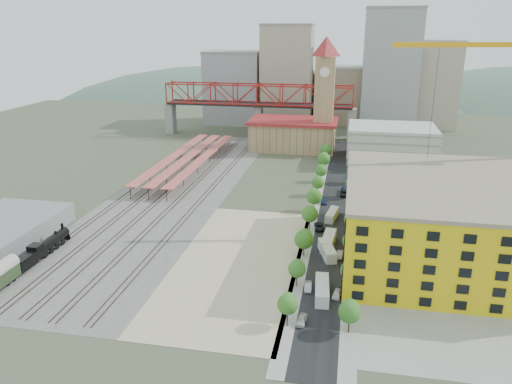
% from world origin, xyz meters
% --- Properties ---
extents(ground, '(400.00, 400.00, 0.00)m').
position_xyz_m(ground, '(0.00, 0.00, 0.00)').
color(ground, '#474C38').
rests_on(ground, ground).
extents(ballast_strip, '(36.00, 165.00, 0.06)m').
position_xyz_m(ballast_strip, '(-36.00, 17.50, 0.03)').
color(ballast_strip, '#605E59').
rests_on(ballast_strip, ground).
extents(dirt_lot, '(28.00, 67.00, 0.06)m').
position_xyz_m(dirt_lot, '(-4.00, -31.50, 0.03)').
color(dirt_lot, tan).
rests_on(dirt_lot, ground).
extents(street_asphalt, '(12.00, 170.00, 0.06)m').
position_xyz_m(street_asphalt, '(16.00, 15.00, 0.03)').
color(street_asphalt, black).
rests_on(street_asphalt, ground).
extents(sidewalk_west, '(3.00, 170.00, 0.04)m').
position_xyz_m(sidewalk_west, '(10.50, 15.00, 0.02)').
color(sidewalk_west, gray).
rests_on(sidewalk_west, ground).
extents(sidewalk_east, '(3.00, 170.00, 0.04)m').
position_xyz_m(sidewalk_east, '(21.50, 15.00, 0.02)').
color(sidewalk_east, gray).
rests_on(sidewalk_east, ground).
extents(construction_pad, '(50.00, 90.00, 0.06)m').
position_xyz_m(construction_pad, '(45.00, -20.00, 0.03)').
color(construction_pad, gray).
rests_on(construction_pad, ground).
extents(rail_tracks, '(26.56, 160.00, 0.18)m').
position_xyz_m(rail_tracks, '(-37.80, 17.50, 0.15)').
color(rail_tracks, '#382B23').
rests_on(rail_tracks, ground).
extents(platform_canopies, '(16.00, 80.00, 4.12)m').
position_xyz_m(platform_canopies, '(-41.00, 45.00, 3.99)').
color(platform_canopies, '#BB6048').
rests_on(platform_canopies, ground).
extents(station_hall, '(38.00, 24.00, 13.10)m').
position_xyz_m(station_hall, '(-5.00, 82.00, 6.67)').
color(station_hall, tan).
rests_on(station_hall, ground).
extents(clock_tower, '(12.00, 12.00, 52.00)m').
position_xyz_m(clock_tower, '(8.00, 79.99, 28.70)').
color(clock_tower, tan).
rests_on(clock_tower, ground).
extents(parking_garage, '(34.00, 26.00, 14.00)m').
position_xyz_m(parking_garage, '(36.00, 70.00, 7.00)').
color(parking_garage, silver).
rests_on(parking_garage, ground).
extents(truss_bridge, '(94.00, 9.60, 25.60)m').
position_xyz_m(truss_bridge, '(-25.00, 105.00, 18.86)').
color(truss_bridge, gray).
rests_on(truss_bridge, ground).
extents(construction_building, '(44.60, 50.60, 18.80)m').
position_xyz_m(construction_building, '(42.00, -20.00, 9.41)').
color(construction_building, yellow).
rests_on(construction_building, ground).
extents(warehouse, '(22.00, 32.00, 5.00)m').
position_xyz_m(warehouse, '(-66.00, -30.00, 2.50)').
color(warehouse, gray).
rests_on(warehouse, ground).
extents(street_trees, '(15.40, 124.40, 8.00)m').
position_xyz_m(street_trees, '(16.00, 5.00, 0.00)').
color(street_trees, '#2D7021').
rests_on(street_trees, ground).
extents(skyline, '(133.00, 46.00, 60.00)m').
position_xyz_m(skyline, '(7.47, 142.31, 22.81)').
color(skyline, '#9EA0A3').
rests_on(skyline, ground).
extents(distant_hills, '(647.00, 264.00, 227.00)m').
position_xyz_m(distant_hills, '(45.28, 260.00, -79.54)').
color(distant_hills, '#4C6B59').
rests_on(distant_hills, ground).
extents(locomotive, '(2.76, 21.29, 5.32)m').
position_xyz_m(locomotive, '(-50.00, -36.56, 1.99)').
color(locomotive, black).
rests_on(locomotive, ground).
extents(site_trailer_a, '(3.39, 10.39, 2.80)m').
position_xyz_m(site_trailer_a, '(16.00, -43.18, 1.40)').
color(site_trailer_a, silver).
rests_on(site_trailer_a, ground).
extents(site_trailer_b, '(5.07, 9.95, 2.63)m').
position_xyz_m(site_trailer_b, '(16.00, -24.19, 1.32)').
color(site_trailer_b, silver).
rests_on(site_trailer_b, ground).
extents(site_trailer_c, '(3.54, 10.48, 2.82)m').
position_xyz_m(site_trailer_c, '(16.00, -18.59, 1.41)').
color(site_trailer_c, silver).
rests_on(site_trailer_c, ground).
extents(site_trailer_d, '(3.68, 9.09, 2.42)m').
position_xyz_m(site_trailer_d, '(16.00, 0.05, 1.21)').
color(site_trailer_d, silver).
rests_on(site_trailer_d, ground).
extents(car_0, '(2.10, 4.23, 1.38)m').
position_xyz_m(car_0, '(13.00, -53.62, 0.69)').
color(car_0, silver).
rests_on(car_0, ground).
extents(car_1, '(1.73, 4.22, 1.36)m').
position_xyz_m(car_1, '(13.00, -41.08, 0.68)').
color(car_1, '#B0AFB5').
rests_on(car_1, ground).
extents(car_2, '(3.09, 5.45, 1.43)m').
position_xyz_m(car_2, '(13.00, -8.31, 0.72)').
color(car_2, black).
rests_on(car_2, ground).
extents(car_3, '(1.94, 4.61, 1.33)m').
position_xyz_m(car_3, '(13.00, 12.72, 0.66)').
color(car_3, navy).
rests_on(car_3, ground).
extents(car_4, '(2.20, 4.14, 1.34)m').
position_xyz_m(car_4, '(19.00, -43.02, 0.67)').
color(car_4, white).
rests_on(car_4, ground).
extents(car_5, '(1.87, 4.29, 1.37)m').
position_xyz_m(car_5, '(19.00, -24.55, 0.69)').
color(car_5, '#AFAFB5').
rests_on(car_5, ground).
extents(car_6, '(2.66, 5.60, 1.55)m').
position_xyz_m(car_6, '(19.00, 21.22, 0.77)').
color(car_6, black).
rests_on(car_6, ground).
extents(car_7, '(2.76, 5.18, 1.43)m').
position_xyz_m(car_7, '(19.00, 24.44, 0.71)').
color(car_7, navy).
rests_on(car_7, ground).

